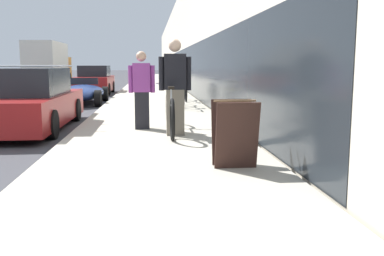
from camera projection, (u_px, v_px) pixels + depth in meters
The scene contains 13 objects.
sidewalk_slab at pixel (152, 87), 27.03m from camera, with size 3.40×70.00×0.14m.
storefront_facade at pixel (233, 47), 35.13m from camera, with size 10.01×70.00×5.86m.
tandem_bicycle at pixel (170, 112), 8.61m from camera, with size 0.52×2.82×0.96m.
person_rider at pixel (175, 87), 8.18m from camera, with size 0.62×0.24×1.83m.
person_bystander at pixel (142, 90), 8.98m from camera, with size 0.55×0.22×1.63m.
bike_rack_hoop at pixel (180, 92), 13.02m from camera, with size 0.05×0.60×0.84m.
cruiser_bike_nearest at pixel (182, 95), 14.00m from camera, with size 0.52×1.64×0.86m.
cruiser_bike_middle at pixel (185, 91), 16.07m from camera, with size 0.52×1.75×0.84m.
sandwich_board_sign at pixel (235, 133), 5.68m from camera, with size 0.56×0.56×0.90m.
parked_sedan_curbside at pixel (30, 102), 9.87m from camera, with size 1.80×4.73×1.48m.
vintage_roadster_curbside at pixel (82, 93), 16.42m from camera, with size 1.75×4.28×0.98m.
parked_sedan_far at pixel (95, 81), 22.13m from camera, with size 1.76×4.12×1.45m.
moving_truck at pixel (48, 64), 31.56m from camera, with size 2.19×7.22×3.10m.
Camera 1 is at (5.28, -6.24, 1.50)m, focal length 40.00 mm.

